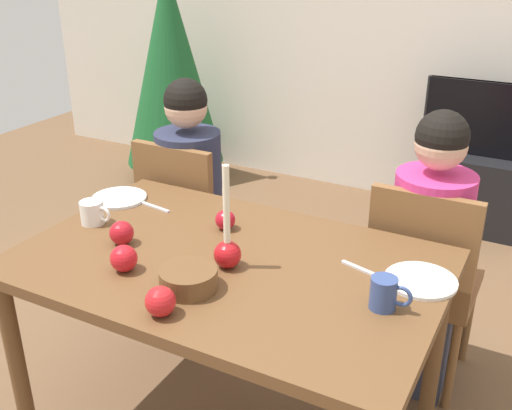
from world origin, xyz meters
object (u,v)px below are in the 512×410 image
Objects in this scene: chair_left at (187,219)px; plate_left at (119,198)px; apple_by_left_plate at (225,220)px; apple_by_right_mug at (124,258)px; plate_right at (421,280)px; mug_left at (93,213)px; chair_right at (422,276)px; mug_right at (385,293)px; person_right_child at (426,260)px; tv_stand at (478,191)px; candle_centerpiece at (227,247)px; apple_far_edge at (122,233)px; bowl_walnuts at (188,279)px; apple_near_candle at (160,301)px; dining_table at (228,281)px; tv at (490,120)px; person_left_child at (191,206)px; christmas_tree at (171,67)px.

chair_left is 4.06× the size of plate_left.
apple_by_right_mug reaches higher than apple_by_left_plate.
plate_right is at bearing 23.58° from apple_by_right_mug.
chair_right is at bearing 28.60° from mug_left.
apple_by_left_plate is at bearing 161.08° from mug_right.
tv_stand is at bearing 91.02° from person_right_child.
tv_stand is (-0.03, 1.69, -0.27)m from chair_right.
mug_right is at bearing -18.92° from apple_by_left_plate.
chair_left reaches higher than mug_left.
plate_right is at bearing -2.99° from plate_left.
candle_centerpiece is at bearing -179.38° from mug_right.
chair_right is 1.17m from apple_far_edge.
plate_right is 1.25× the size of bowl_walnuts.
chair_left is at bearing 124.88° from bowl_walnuts.
chair_left is 0.94m from candle_centerpiece.
apple_near_candle is at bearing -86.73° from bowl_walnuts.
plate_left is (-0.64, 0.22, 0.09)m from dining_table.
person_right_child is 9.03× the size of mug_left.
apple_by_left_plate is at bearing -106.32° from tv_stand.
apple_far_edge is (-0.38, 0.29, -0.00)m from apple_near_candle.
chair_right is 1.71m from tv.
mug_left is 0.50m from apple_by_left_plate.
person_right_child is at bearing 62.21° from apple_near_candle.
apple_far_edge is (0.20, -0.08, -0.00)m from mug_left.
person_right_child is at bearing 1.68° from chair_left.
mug_right reaches higher than apple_by_left_plate.
dining_table is 15.79× the size of apple_near_candle.
person_left_child is at bearing 90.10° from mug_left.
tv_stand is 4.93× the size of mug_left.
person_left_child is 1.98m from tv.
dining_table is 15.94× the size of apple_by_right_mug.
person_left_child reaches higher than apple_by_right_mug.
chair_left reaches higher than plate_left.
chair_left is 1.41× the size of tv_stand.
dining_table is at bearing -50.79° from christmas_tree.
person_right_child is at bearing 50.78° from dining_table.
apple_by_right_mug is at bearing -132.33° from person_right_child.
candle_centerpiece is 0.41m from apple_far_edge.
tv_stand is at bearing -90.00° from tv.
christmas_tree is at bearing 127.14° from chair_left.
person_right_child is (1.11, 0.00, 0.00)m from person_left_child.
christmas_tree is at bearing 119.70° from plate_left.
chair_right is at bearing 0.00° from chair_left.
mug_left is at bearing 145.97° from apple_by_right_mug.
tv is at bearing 64.91° from mug_left.
dining_table is 0.82m from chair_right.
plate_left is 1.71× the size of mug_left.
plate_right is 1.81× the size of mug_right.
chair_left is at bearing 80.88° from plate_left.
apple_near_candle is at bearing -42.50° from plate_left.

